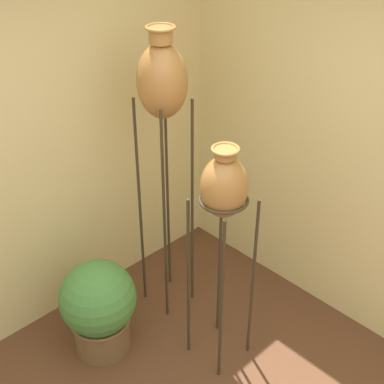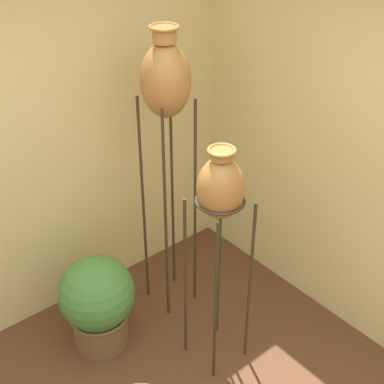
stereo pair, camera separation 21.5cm
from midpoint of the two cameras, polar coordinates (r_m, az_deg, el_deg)
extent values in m
cylinder|color=#382D1E|center=(3.60, -4.66, -3.49)|extent=(0.02, 0.02, 1.65)
cylinder|color=#382D1E|center=(3.74, -1.62, -1.89)|extent=(0.02, 0.02, 1.65)
cylinder|color=#382D1E|center=(3.77, -7.19, -1.83)|extent=(0.02, 0.02, 1.65)
cylinder|color=#382D1E|center=(3.90, -4.20, -0.36)|extent=(0.02, 0.02, 1.65)
torus|color=#382D1E|center=(3.36, -5.01, 9.93)|extent=(0.27, 0.27, 0.02)
ellipsoid|color=#A87038|center=(3.32, -5.10, 11.62)|extent=(0.32, 0.32, 0.47)
cylinder|color=#A87038|center=(3.23, -5.34, 16.29)|extent=(0.14, 0.14, 0.09)
torus|color=#A87038|center=(3.22, -5.38, 17.06)|extent=(0.18, 0.18, 0.02)
cylinder|color=#382D1E|center=(3.29, 1.26, -12.00)|extent=(0.02, 0.02, 1.25)
cylinder|color=#382D1E|center=(3.45, 4.70, -9.63)|extent=(0.02, 0.02, 1.25)
cylinder|color=#382D1E|center=(3.45, -2.20, -9.58)|extent=(0.02, 0.02, 1.25)
cylinder|color=#382D1E|center=(3.60, 1.24, -7.45)|extent=(0.02, 0.02, 1.25)
torus|color=#382D1E|center=(3.06, 1.39, -0.86)|extent=(0.30, 0.30, 0.02)
ellipsoid|color=#A87038|center=(3.02, 1.41, 0.49)|extent=(0.28, 0.28, 0.38)
cylinder|color=#A87038|center=(2.91, 1.47, 4.10)|extent=(0.12, 0.12, 0.05)
torus|color=#A87038|center=(2.90, 1.47, 4.55)|extent=(0.16, 0.16, 0.02)
cylinder|color=brown|center=(3.89, -11.19, -14.53)|extent=(0.38, 0.38, 0.26)
torus|color=brown|center=(3.79, -11.39, -13.18)|extent=(0.41, 0.41, 0.02)
sphere|color=#47843D|center=(3.66, -11.72, -11.05)|extent=(0.51, 0.51, 0.51)
camera|label=1|loc=(0.11, -91.84, -1.16)|focal=50.00mm
camera|label=2|loc=(0.11, 88.16, 1.16)|focal=50.00mm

